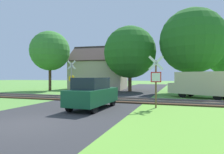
# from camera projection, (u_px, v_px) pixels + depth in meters

# --- Properties ---
(ground_plane) EXTENTS (160.00, 160.00, 0.00)m
(ground_plane) POSITION_uv_depth(u_px,v_px,m) (22.00, 125.00, 7.58)
(ground_plane) COLOR #5B933D
(road_asphalt) EXTENTS (6.78, 80.00, 0.01)m
(road_asphalt) POSITION_uv_depth(u_px,v_px,m) (53.00, 115.00, 9.48)
(road_asphalt) COLOR #2D2D30
(road_asphalt) RESTS_ON ground
(rail_track) EXTENTS (60.00, 2.60, 0.22)m
(rail_track) POSITION_uv_depth(u_px,v_px,m) (102.00, 99.00, 15.53)
(rail_track) COLOR #422D1E
(rail_track) RESTS_ON ground
(stop_sign_near) EXTENTS (0.87, 0.20, 3.07)m
(stop_sign_near) POSITION_uv_depth(u_px,v_px,m) (156.00, 78.00, 11.65)
(stop_sign_near) COLOR brown
(stop_sign_near) RESTS_ON ground
(crossing_sign_far) EXTENTS (0.88, 0.13, 3.39)m
(crossing_sign_far) POSITION_uv_depth(u_px,v_px,m) (71.00, 76.00, 19.15)
(crossing_sign_far) COLOR #9E9EA5
(crossing_sign_far) RESTS_ON ground
(house) EXTENTS (8.30, 6.87, 6.34)m
(house) POSITION_uv_depth(u_px,v_px,m) (99.00, 74.00, 29.40)
(house) COLOR #C6B293
(house) RESTS_ON ground
(tree_left) EXTENTS (5.14, 5.14, 7.75)m
(tree_left) POSITION_uv_depth(u_px,v_px,m) (50.00, 51.00, 26.00)
(tree_left) COLOR #513823
(tree_left) RESTS_ON ground
(tree_right) EXTENTS (7.07, 7.07, 9.26)m
(tree_right) POSITION_uv_depth(u_px,v_px,m) (192.00, 41.00, 21.69)
(tree_right) COLOR #513823
(tree_right) RESTS_ON ground
(tree_center) EXTENTS (6.44, 6.44, 8.09)m
(tree_center) POSITION_uv_depth(u_px,v_px,m) (130.00, 52.00, 24.74)
(tree_center) COLOR #513823
(tree_center) RESTS_ON ground
(mail_truck) EXTENTS (5.20, 3.93, 2.24)m
(mail_truck) POSITION_uv_depth(u_px,v_px,m) (201.00, 84.00, 16.93)
(mail_truck) COLOR beige
(mail_truck) RESTS_ON ground
(parked_car) EXTENTS (1.76, 4.05, 1.78)m
(parked_car) POSITION_uv_depth(u_px,v_px,m) (93.00, 93.00, 11.36)
(parked_car) COLOR #144C2D
(parked_car) RESTS_ON ground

